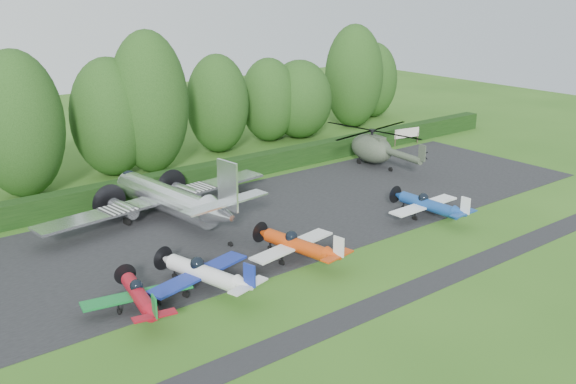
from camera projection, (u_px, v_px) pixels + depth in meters
ground at (313, 272)px, 42.98m from camera, size 160.00×160.00×0.00m
apron at (231, 228)px, 50.46m from camera, size 70.00×18.00×0.01m
taxiway_verge at (377, 306)px, 38.48m from camera, size 70.00×2.00×0.00m
hedgerow at (165, 194)px, 58.70m from camera, size 90.00×1.60×2.00m
transport_plane at (168, 198)px, 51.60m from camera, size 21.02×16.12×6.74m
light_plane_red at (139, 296)px, 37.48m from camera, size 6.52×6.86×2.51m
light_plane_white at (205, 273)px, 39.97m from camera, size 7.58×7.97×2.91m
light_plane_orange at (298, 245)px, 44.33m from camera, size 7.28×7.65×2.80m
light_plane_blue at (429, 205)px, 52.35m from camera, size 7.11×7.47×2.73m
helicopter at (372, 146)px, 67.22m from camera, size 11.83×13.85×3.81m
sign_board at (407, 134)px, 75.67m from camera, size 3.53×0.13×1.98m
tree_1 at (354, 76)px, 83.41m from camera, size 7.57×7.57×13.36m
tree_3 at (18, 125)px, 56.00m from camera, size 7.84×7.84×13.15m
tree_4 at (300, 99)px, 78.16m from camera, size 7.94×7.94×9.55m
tree_5 at (149, 103)px, 63.22m from camera, size 7.71×7.71×14.19m
tree_6 at (110, 117)px, 62.61m from camera, size 7.75×7.75×11.71m
tree_8 at (373, 80)px, 90.15m from camera, size 6.67×6.67×10.46m
tree_9 at (218, 104)px, 71.31m from camera, size 6.97×6.97×11.02m
tree_10 at (269, 100)px, 76.47m from camera, size 6.82×6.82×9.99m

